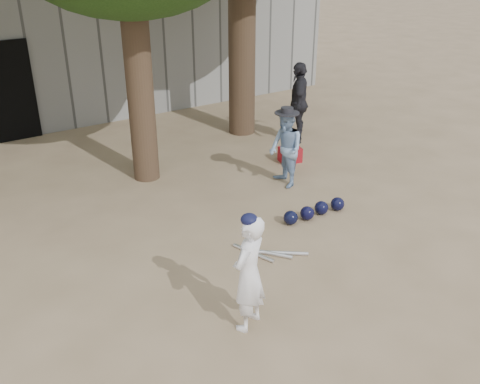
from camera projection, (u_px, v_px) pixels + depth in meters
ground at (245, 299)px, 6.79m from camera, size 70.00×70.00×0.00m
boy_player at (249, 274)px, 6.02m from camera, size 0.63×0.55×1.45m
spectator_blue at (286, 149)px, 9.62m from camera, size 0.65×0.77×1.41m
spectator_dark at (299, 103)px, 11.71m from camera, size 1.02×1.06×1.77m
red_bag at (290, 155)px, 10.91m from camera, size 0.48×0.41×0.30m
back_building at (21, 51)px, 13.90m from camera, size 16.00×5.24×3.00m
helmet_row at (314, 211)px, 8.74m from camera, size 1.19×0.29×0.23m
bat_pile at (268, 253)px, 7.72m from camera, size 0.80×0.84×0.06m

